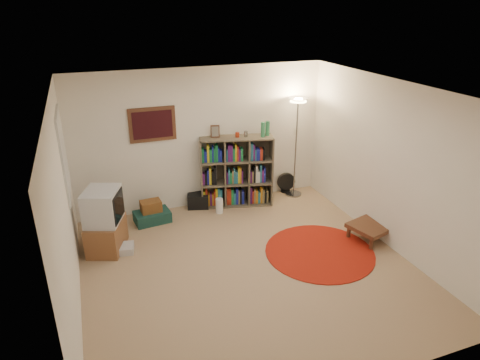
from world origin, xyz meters
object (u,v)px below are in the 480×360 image
object	(u,v)px
suitcase	(152,217)
floor_fan	(286,183)
floor_lamp	(297,115)
tv_stand	(105,221)
side_table	(370,227)
bookshelf	(235,172)

from	to	relation	value
suitcase	floor_fan	bearing A→B (deg)	0.26
floor_lamp	tv_stand	world-z (taller)	floor_lamp
side_table	floor_fan	bearing A→B (deg)	101.65
bookshelf	floor_fan	bearing A→B (deg)	21.25
suitcase	bookshelf	bearing A→B (deg)	-0.25
side_table	tv_stand	bearing A→B (deg)	163.60
bookshelf	suitcase	bearing A→B (deg)	-159.99
floor_lamp	floor_fan	size ratio (longest dim) A/B	4.76
suitcase	tv_stand	bearing A→B (deg)	-147.27
bookshelf	floor_fan	xyz separation A→B (m)	(1.11, 0.14, -0.43)
suitcase	side_table	xyz separation A→B (m)	(3.11, -1.78, 0.12)
floor_fan	side_table	bearing A→B (deg)	-71.30
floor_lamp	tv_stand	bearing A→B (deg)	-167.50
tv_stand	suitcase	world-z (taller)	tv_stand
floor_lamp	floor_fan	bearing A→B (deg)	118.04
bookshelf	suitcase	distance (m)	1.67
floor_lamp	floor_fan	distance (m)	1.39
floor_fan	tv_stand	bearing A→B (deg)	-157.60
floor_fan	bookshelf	bearing A→B (deg)	-165.55
floor_lamp	side_table	distance (m)	2.39
floor_lamp	bookshelf	bearing A→B (deg)	179.07
floor_fan	side_table	xyz separation A→B (m)	(0.43, -2.10, 0.01)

